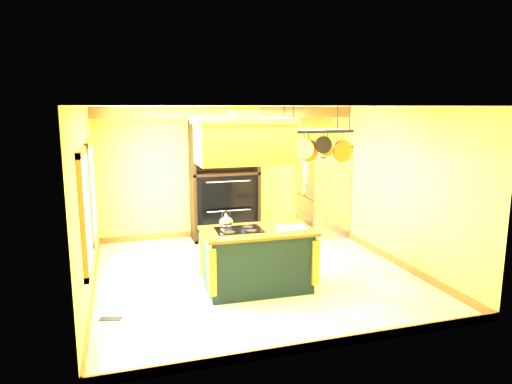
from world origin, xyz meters
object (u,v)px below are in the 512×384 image
range_hood (244,139)px  pot_rack (317,139)px  hutch (224,194)px  kitchen_island (257,259)px  refrigerator (323,192)px

range_hood → pot_rack: bearing=-0.0°
hutch → pot_rack: bearing=-75.0°
kitchen_island → hutch: bearing=88.4°
refrigerator → hutch: 2.09m
range_hood → hutch: 3.15m
kitchen_island → refrigerator: (2.21, 2.51, 0.45)m
kitchen_island → range_hood: range_hood is taller
hutch → kitchen_island: bearing=-93.1°
range_hood → refrigerator: size_ratio=0.74×
hutch → range_hood: bearing=-97.0°
range_hood → pot_rack: same height
pot_rack → refrigerator: size_ratio=0.56×
pot_rack → kitchen_island: bearing=179.9°
pot_rack → hutch: pot_rack is taller
kitchen_island → hutch: 2.89m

